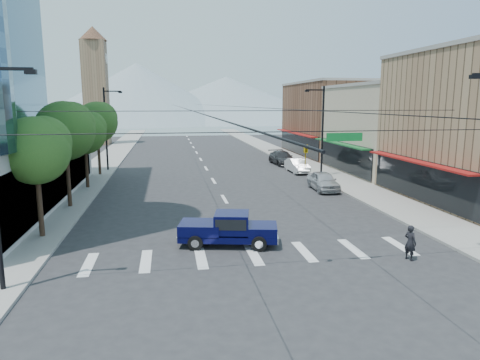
{
  "coord_description": "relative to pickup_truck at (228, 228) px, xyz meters",
  "views": [
    {
      "loc": [
        -4.2,
        -18.18,
        7.38
      ],
      "look_at": [
        -0.17,
        5.69,
        3.0
      ],
      "focal_mm": 32.0,
      "sensor_mm": 36.0,
      "label": 1
    }
  ],
  "objects": [
    {
      "name": "parked_car_mid",
      "position": [
        10.64,
        22.34,
        -0.17
      ],
      "size": [
        1.66,
        4.55,
        1.49
      ],
      "primitive_type": "imported",
      "rotation": [
        0.0,
        0.0,
        0.02
      ],
      "color": "white",
      "rests_on": "ground"
    },
    {
      "name": "tree_midnear",
      "position": [
        -9.83,
        9.94,
        4.68
      ],
      "size": [
        4.09,
        4.09,
        7.52
      ],
      "color": "black",
      "rests_on": "ground"
    },
    {
      "name": "mountain_right",
      "position": [
        21.24,
        156.84,
        8.09
      ],
      "size": [
        90.0,
        90.0,
        18.0
      ],
      "primitive_type": "cone",
      "color": "gray",
      "rests_on": "ground"
    },
    {
      "name": "sidewalk_left",
      "position": [
        -10.76,
        36.84,
        -0.84
      ],
      "size": [
        4.0,
        120.0,
        0.15
      ],
      "primitive_type": "cube",
      "color": "gray",
      "rests_on": "ground"
    },
    {
      "name": "ground",
      "position": [
        1.24,
        -3.16,
        -0.91
      ],
      "size": [
        160.0,
        160.0,
        0.0
      ],
      "primitive_type": "plane",
      "color": "#28282B",
      "rests_on": "ground"
    },
    {
      "name": "lamp_pole_nw",
      "position": [
        -9.42,
        26.84,
        4.03
      ],
      "size": [
        2.0,
        0.25,
        9.0
      ],
      "color": "black",
      "rests_on": "ground"
    },
    {
      "name": "shop_mid",
      "position": [
        21.24,
        20.84,
        3.59
      ],
      "size": [
        12.0,
        14.0,
        9.0
      ],
      "primitive_type": "cube",
      "color": "tan",
      "rests_on": "ground"
    },
    {
      "name": "parked_car_far",
      "position": [
        10.64,
        28.5,
        -0.11
      ],
      "size": [
        2.57,
        5.64,
        1.6
      ],
      "primitive_type": "imported",
      "rotation": [
        0.0,
        0.0,
        0.06
      ],
      "color": "#2D2C2F",
      "rests_on": "ground"
    },
    {
      "name": "clock_tower",
      "position": [
        -15.26,
        58.84,
        9.73
      ],
      "size": [
        4.8,
        4.8,
        20.4
      ],
      "color": "#8C6B4C",
      "rests_on": "ground"
    },
    {
      "name": "parked_car_near",
      "position": [
        10.04,
        12.88,
        -0.11
      ],
      "size": [
        2.09,
        4.76,
        1.59
      ],
      "primitive_type": "imported",
      "rotation": [
        0.0,
        0.0,
        -0.05
      ],
      "color": "#B1B2B6",
      "rests_on": "ground"
    },
    {
      "name": "pickup_truck",
      "position": [
        0.0,
        0.0,
        0.0
      ],
      "size": [
        5.43,
        2.87,
        1.75
      ],
      "rotation": [
        0.0,
        0.0,
        -0.21
      ],
      "color": "#070836",
      "rests_on": "ground"
    },
    {
      "name": "pedestrian",
      "position": [
        8.23,
        -3.57,
        -0.06
      ],
      "size": [
        0.61,
        0.73,
        1.71
      ],
      "primitive_type": "imported",
      "rotation": [
        0.0,
        0.0,
        1.95
      ],
      "color": "black",
      "rests_on": "ground"
    },
    {
      "name": "tree_near",
      "position": [
        -9.83,
        2.94,
        4.08
      ],
      "size": [
        3.65,
        3.64,
        6.71
      ],
      "color": "black",
      "rests_on": "ground"
    },
    {
      "name": "shop_far",
      "position": [
        21.24,
        36.84,
        4.09
      ],
      "size": [
        12.0,
        18.0,
        10.0
      ],
      "primitive_type": "cube",
      "color": "brown",
      "rests_on": "ground"
    },
    {
      "name": "lamp_pole_ne",
      "position": [
        11.91,
        18.84,
        4.03
      ],
      "size": [
        2.0,
        0.25,
        9.0
      ],
      "color": "black",
      "rests_on": "ground"
    },
    {
      "name": "tree_midfar",
      "position": [
        -9.83,
        16.94,
        4.08
      ],
      "size": [
        3.65,
        3.64,
        6.71
      ],
      "color": "black",
      "rests_on": "ground"
    },
    {
      "name": "mountain_left",
      "position": [
        -13.76,
        146.84,
        10.09
      ],
      "size": [
        80.0,
        80.0,
        22.0
      ],
      "primitive_type": "cone",
      "color": "gray",
      "rests_on": "ground"
    },
    {
      "name": "sidewalk_right",
      "position": [
        13.24,
        36.84,
        -0.84
      ],
      "size": [
        4.0,
        120.0,
        0.15
      ],
      "primitive_type": "cube",
      "color": "gray",
      "rests_on": "ground"
    },
    {
      "name": "signal_rig",
      "position": [
        1.44,
        -4.16,
        3.73
      ],
      "size": [
        21.8,
        0.2,
        9.0
      ],
      "color": "black",
      "rests_on": "ground"
    },
    {
      "name": "tree_far",
      "position": [
        -9.83,
        23.94,
        4.68
      ],
      "size": [
        4.09,
        4.09,
        7.52
      ],
      "color": "black",
      "rests_on": "ground"
    }
  ]
}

